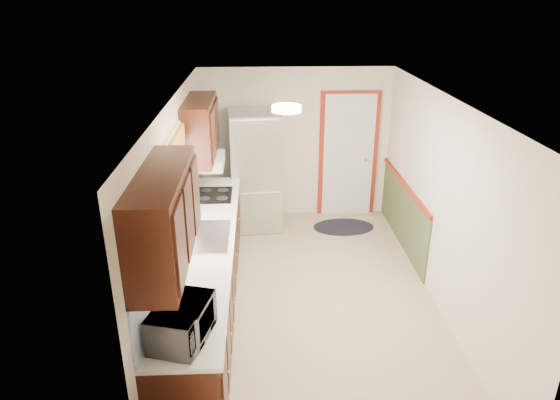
{
  "coord_description": "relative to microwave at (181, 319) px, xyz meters",
  "views": [
    {
      "loc": [
        -0.59,
        -5.15,
        3.44
      ],
      "look_at": [
        -0.34,
        0.32,
        1.15
      ],
      "focal_mm": 32.0,
      "sensor_mm": 36.0,
      "label": 1
    }
  ],
  "objects": [
    {
      "name": "microwave",
      "position": [
        0.0,
        0.0,
        0.0
      ],
      "size": [
        0.44,
        0.62,
        0.38
      ],
      "primitive_type": "imported",
      "rotation": [
        0.0,
        0.0,
        1.32
      ],
      "color": "white",
      "rests_on": "kitchen_run"
    },
    {
      "name": "room_shell",
      "position": [
        1.2,
        1.95,
        0.07
      ],
      "size": [
        3.2,
        5.2,
        2.52
      ],
      "color": "tan",
      "rests_on": "ground"
    },
    {
      "name": "refrigerator",
      "position": [
        0.56,
        4.0,
        -0.21
      ],
      "size": [
        0.82,
        0.79,
        1.83
      ],
      "rotation": [
        0.0,
        0.0,
        0.09
      ],
      "color": "#B7B7BC",
      "rests_on": "ground"
    },
    {
      "name": "rug",
      "position": [
        1.93,
        3.85,
        -1.12
      ],
      "size": [
        0.98,
        0.65,
        0.01
      ],
      "primitive_type": "ellipsoid",
      "rotation": [
        0.0,
        0.0,
        0.04
      ],
      "color": "black",
      "rests_on": "ground"
    },
    {
      "name": "back_wall_trim",
      "position": [
        2.19,
        4.16,
        -0.24
      ],
      "size": [
        1.12,
        2.3,
        2.08
      ],
      "color": "maroon",
      "rests_on": "ground"
    },
    {
      "name": "kitchen_run",
      "position": [
        -0.04,
        1.66,
        -0.32
      ],
      "size": [
        0.63,
        4.0,
        2.2
      ],
      "color": "#32130B",
      "rests_on": "ground"
    },
    {
      "name": "cooktop",
      "position": [
        0.01,
        2.96,
        -0.18
      ],
      "size": [
        0.48,
        0.57,
        0.02
      ],
      "primitive_type": "cube",
      "color": "black",
      "rests_on": "kitchen_run"
    },
    {
      "name": "ceiling_fixture",
      "position": [
        0.9,
        1.75,
        1.23
      ],
      "size": [
        0.3,
        0.3,
        0.06
      ],
      "primitive_type": "cylinder",
      "color": "#FFD88C",
      "rests_on": "room_shell"
    }
  ]
}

